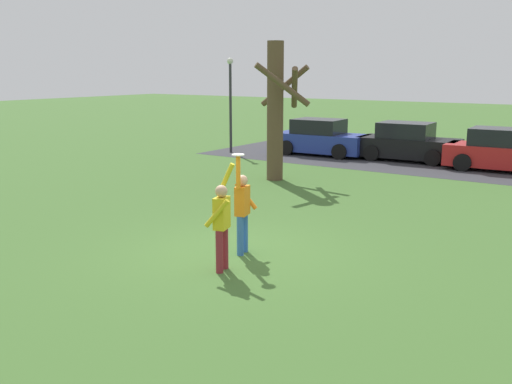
{
  "coord_description": "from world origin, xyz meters",
  "views": [
    {
      "loc": [
        6.86,
        -9.32,
        3.72
      ],
      "look_at": [
        0.33,
        0.36,
        1.27
      ],
      "focal_mm": 40.81,
      "sensor_mm": 36.0,
      "label": 1
    }
  ],
  "objects_px": {
    "person_defender": "(222,220)",
    "parked_car_red": "(502,151)",
    "parked_car_black": "(408,143)",
    "frisbee_disc": "(238,155)",
    "bare_tree_tall": "(277,108)",
    "person_catcher": "(242,207)",
    "parked_car_blue": "(321,138)",
    "lamppost_by_lot": "(230,96)"
  },
  "relations": [
    {
      "from": "frisbee_disc",
      "to": "bare_tree_tall",
      "type": "xyz_separation_m",
      "value": [
        -3.89,
        7.64,
        0.36
      ]
    },
    {
      "from": "person_defender",
      "to": "parked_car_red",
      "type": "xyz_separation_m",
      "value": [
        1.94,
        14.83,
        -0.25
      ]
    },
    {
      "from": "person_catcher",
      "to": "lamppost_by_lot",
      "type": "height_order",
      "value": "lamppost_by_lot"
    },
    {
      "from": "parked_car_black",
      "to": "lamppost_by_lot",
      "type": "xyz_separation_m",
      "value": [
        -7.56,
        -2.21,
        1.86
      ]
    },
    {
      "from": "parked_car_blue",
      "to": "frisbee_disc",
      "type": "bearing_deg",
      "value": -71.16
    },
    {
      "from": "person_defender",
      "to": "parked_car_red",
      "type": "relative_size",
      "value": 0.49
    },
    {
      "from": "parked_car_black",
      "to": "bare_tree_tall",
      "type": "relative_size",
      "value": 0.89
    },
    {
      "from": "parked_car_blue",
      "to": "parked_car_red",
      "type": "xyz_separation_m",
      "value": [
        7.65,
        0.06,
        0.0
      ]
    },
    {
      "from": "frisbee_disc",
      "to": "person_defender",
      "type": "bearing_deg",
      "value": -74.84
    },
    {
      "from": "bare_tree_tall",
      "to": "parked_car_black",
      "type": "bearing_deg",
      "value": 71.77
    },
    {
      "from": "person_catcher",
      "to": "frisbee_disc",
      "type": "distance_m",
      "value": 1.13
    },
    {
      "from": "lamppost_by_lot",
      "to": "bare_tree_tall",
      "type": "bearing_deg",
      "value": -40.6
    },
    {
      "from": "person_catcher",
      "to": "person_defender",
      "type": "height_order",
      "value": "person_catcher"
    },
    {
      "from": "person_catcher",
      "to": "frisbee_disc",
      "type": "xyz_separation_m",
      "value": [
        0.06,
        -0.22,
        1.11
      ]
    },
    {
      "from": "person_defender",
      "to": "parked_car_blue",
      "type": "relative_size",
      "value": 0.49
    },
    {
      "from": "parked_car_red",
      "to": "lamppost_by_lot",
      "type": "height_order",
      "value": "lamppost_by_lot"
    },
    {
      "from": "frisbee_disc",
      "to": "person_catcher",
      "type": "bearing_deg",
      "value": 105.16
    },
    {
      "from": "person_catcher",
      "to": "parked_car_blue",
      "type": "xyz_separation_m",
      "value": [
        -5.42,
        13.69,
        -0.25
      ]
    },
    {
      "from": "parked_car_blue",
      "to": "parked_car_red",
      "type": "bearing_deg",
      "value": -2.19
    },
    {
      "from": "person_catcher",
      "to": "parked_car_red",
      "type": "height_order",
      "value": "person_catcher"
    },
    {
      "from": "person_catcher",
      "to": "bare_tree_tall",
      "type": "relative_size",
      "value": 0.44
    },
    {
      "from": "parked_car_red",
      "to": "lamppost_by_lot",
      "type": "relative_size",
      "value": 0.98
    },
    {
      "from": "parked_car_black",
      "to": "lamppost_by_lot",
      "type": "relative_size",
      "value": 0.98
    },
    {
      "from": "person_defender",
      "to": "lamppost_by_lot",
      "type": "bearing_deg",
      "value": 20.72
    },
    {
      "from": "frisbee_disc",
      "to": "bare_tree_tall",
      "type": "bearing_deg",
      "value": 116.97
    },
    {
      "from": "person_catcher",
      "to": "frisbee_disc",
      "type": "height_order",
      "value": "frisbee_disc"
    },
    {
      "from": "parked_car_blue",
      "to": "bare_tree_tall",
      "type": "bearing_deg",
      "value": -78.42
    },
    {
      "from": "person_catcher",
      "to": "parked_car_black",
      "type": "height_order",
      "value": "person_catcher"
    },
    {
      "from": "frisbee_disc",
      "to": "parked_car_black",
      "type": "relative_size",
      "value": 0.06
    },
    {
      "from": "person_catcher",
      "to": "parked_car_red",
      "type": "relative_size",
      "value": 0.5
    },
    {
      "from": "person_defender",
      "to": "parked_car_red",
      "type": "distance_m",
      "value": 14.96
    },
    {
      "from": "person_defender",
      "to": "parked_car_black",
      "type": "relative_size",
      "value": 0.49
    },
    {
      "from": "frisbee_disc",
      "to": "parked_car_blue",
      "type": "bearing_deg",
      "value": 111.5
    },
    {
      "from": "parked_car_black",
      "to": "parked_car_red",
      "type": "distance_m",
      "value": 3.85
    },
    {
      "from": "person_catcher",
      "to": "parked_car_blue",
      "type": "height_order",
      "value": "person_catcher"
    },
    {
      "from": "person_defender",
      "to": "frisbee_disc",
      "type": "bearing_deg",
      "value": 0.0
    },
    {
      "from": "bare_tree_tall",
      "to": "parked_car_red",
      "type": "bearing_deg",
      "value": 46.27
    },
    {
      "from": "parked_car_red",
      "to": "frisbee_disc",
      "type": "bearing_deg",
      "value": -101.5
    },
    {
      "from": "parked_car_black",
      "to": "frisbee_disc",
      "type": "bearing_deg",
      "value": -86.12
    },
    {
      "from": "person_catcher",
      "to": "parked_car_red",
      "type": "distance_m",
      "value": 13.94
    },
    {
      "from": "person_catcher",
      "to": "parked_car_black",
      "type": "xyz_separation_m",
      "value": [
        -1.6,
        14.2,
        -0.25
      ]
    },
    {
      "from": "parked_car_red",
      "to": "person_catcher",
      "type": "bearing_deg",
      "value": -101.88
    }
  ]
}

